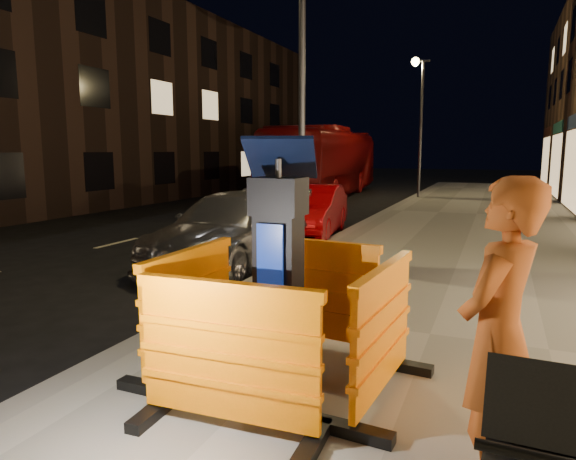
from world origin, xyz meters
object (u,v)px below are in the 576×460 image
at_px(barrier_back, 314,293).
at_px(barrier_bldgside, 382,334).
at_px(bus_doubledecker, 324,196).
at_px(car_red, 309,236).
at_px(parking_kiosk, 279,270).
at_px(man, 498,337).
at_px(barrier_kerbside, 190,308).
at_px(barrier_front, 228,358).
at_px(car_silver, 233,263).

bearing_deg(barrier_back, barrier_bldgside, -39.09).
bearing_deg(bus_doubledecker, barrier_bldgside, -73.62).
bearing_deg(barrier_back, bus_doubledecker, 113.96).
xyz_separation_m(barrier_bldgside, car_red, (-3.76, 8.55, -0.74)).
height_order(parking_kiosk, man, parking_kiosk).
height_order(barrier_kerbside, man, man).
height_order(barrier_kerbside, car_red, barrier_kerbside).
relative_size(barrier_front, barrier_bldgside, 1.00).
relative_size(car_red, bus_doubledecker, 0.34).
distance_m(barrier_kerbside, car_red, 8.78).
distance_m(barrier_back, man, 2.61).
height_order(parking_kiosk, car_red, parking_kiosk).
bearing_deg(car_silver, barrier_bldgside, -50.30).
xyz_separation_m(barrier_back, bus_doubledecker, (-6.36, 19.52, -0.74)).
bearing_deg(parking_kiosk, barrier_back, 92.91).
distance_m(barrier_kerbside, bus_doubledecker, 21.19).
relative_size(barrier_bldgside, car_silver, 0.31).
distance_m(barrier_back, barrier_kerbside, 1.34).
relative_size(parking_kiosk, barrier_bldgside, 1.40).
bearing_deg(parking_kiosk, bus_doubledecker, 110.17).
bearing_deg(barrier_back, man, -38.76).
height_order(barrier_back, car_red, barrier_back).
bearing_deg(man, barrier_kerbside, -84.77).
bearing_deg(car_silver, barrier_front, -62.01).
height_order(barrier_kerbside, barrier_bldgside, same).
relative_size(car_red, man, 2.10).
height_order(barrier_front, car_silver, barrier_front).
xyz_separation_m(barrier_back, car_red, (-2.81, 7.60, -0.74)).
height_order(barrier_bldgside, car_silver, barrier_bldgside).
bearing_deg(man, barrier_back, -112.20).
relative_size(car_silver, man, 2.47).
bearing_deg(car_red, barrier_kerbside, -85.99).
bearing_deg(man, car_silver, -116.68).
distance_m(barrier_back, barrier_bldgside, 1.34).
relative_size(barrier_front, bus_doubledecker, 0.12).
height_order(bus_doubledecker, man, man).
height_order(barrier_bldgside, bus_doubledecker, bus_doubledecker).
distance_m(parking_kiosk, bus_doubledecker, 21.47).
xyz_separation_m(barrier_kerbside, barrier_bldgside, (1.90, 0.00, 0.00)).
bearing_deg(barrier_bldgside, barrier_kerbside, 94.91).
xyz_separation_m(barrier_front, car_silver, (-3.12, 5.81, -0.74)).
xyz_separation_m(parking_kiosk, car_silver, (-3.12, 4.86, -1.20)).
relative_size(barrier_bldgside, man, 0.76).
relative_size(barrier_kerbside, bus_doubledecker, 0.12).
xyz_separation_m(barrier_front, man, (1.84, 0.09, 0.40)).
bearing_deg(barrier_bldgside, bus_doubledecker, 24.57).
height_order(barrier_back, man, man).
distance_m(barrier_kerbside, man, 2.94).
bearing_deg(car_silver, man, -49.36).
bearing_deg(parking_kiosk, barrier_front, -87.09).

